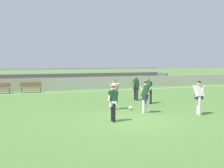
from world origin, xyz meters
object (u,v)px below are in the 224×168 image
(bench_far_right, at_px, (31,86))
(player_dark_pressing_high, at_px, (146,94))
(player_white_deep_cover, at_px, (115,91))
(player_dark_challenging, at_px, (148,88))
(soccer_ball, at_px, (131,108))
(bleacher_stand, at_px, (56,80))
(player_white_wide_left, at_px, (199,95))
(player_dark_on_ball, at_px, (136,86))
(player_dark_wide_right, at_px, (113,100))

(bench_far_right, relative_size, player_dark_pressing_high, 1.10)
(player_white_deep_cover, xyz_separation_m, player_dark_challenging, (2.80, 1.22, -0.04))
(soccer_ball, bearing_deg, player_dark_challenging, 38.66)
(bleacher_stand, bearing_deg, player_dark_challenging, -73.77)
(player_dark_pressing_high, height_order, player_white_wide_left, player_white_wide_left)
(player_white_wide_left, height_order, player_dark_on_ball, player_white_wide_left)
(bleacher_stand, distance_m, soccer_ball, 14.33)
(player_dark_on_ball, relative_size, soccer_ball, 7.51)
(player_dark_pressing_high, xyz_separation_m, player_dark_challenging, (1.68, 2.74, 0.01))
(bleacher_stand, distance_m, player_dark_pressing_high, 15.49)
(player_white_deep_cover, distance_m, player_white_wide_left, 4.48)
(player_white_deep_cover, bearing_deg, player_white_wide_left, -40.46)
(bleacher_stand, relative_size, player_dark_wide_right, 15.47)
(bleacher_stand, xyz_separation_m, player_white_wide_left, (4.28, -16.74, 0.23))
(bench_far_right, distance_m, player_dark_wide_right, 13.50)
(player_dark_wide_right, height_order, soccer_ball, player_dark_wide_right)
(bleacher_stand, xyz_separation_m, player_dark_wide_right, (-0.33, -16.66, 0.16))
(bleacher_stand, height_order, player_dark_wide_right, bleacher_stand)
(player_dark_wide_right, distance_m, player_dark_on_ball, 6.95)
(bench_far_right, xyz_separation_m, player_white_wide_left, (7.03, -13.36, 0.48))
(player_dark_pressing_high, height_order, player_dark_on_ball, player_dark_on_ball)
(player_white_wide_left, bearing_deg, bleacher_stand, 104.35)
(bleacher_stand, height_order, player_white_deep_cover, bleacher_stand)
(soccer_ball, bearing_deg, player_dark_wide_right, -129.43)
(bleacher_stand, xyz_separation_m, bench_far_right, (-2.74, -3.38, -0.25))
(player_white_deep_cover, xyz_separation_m, player_dark_wide_right, (-1.21, -2.83, -0.07))
(player_dark_on_ball, bearing_deg, bleacher_stand, 108.35)
(player_dark_pressing_high, height_order, player_dark_challenging, player_dark_challenging)
(bench_far_right, bearing_deg, player_white_wide_left, -62.27)
(player_white_wide_left, bearing_deg, soccer_ball, 135.80)
(player_dark_wide_right, bearing_deg, player_dark_pressing_high, 29.15)
(bench_far_right, distance_m, player_white_wide_left, 15.11)
(bleacher_stand, xyz_separation_m, player_dark_challenging, (3.67, -12.62, 0.18))
(bench_far_right, bearing_deg, bleacher_stand, 50.91)
(bench_far_right, xyz_separation_m, player_dark_pressing_high, (4.74, -11.98, 0.43))
(player_dark_challenging, distance_m, soccer_ball, 2.70)
(player_dark_wide_right, bearing_deg, bleacher_stand, 88.86)
(player_dark_pressing_high, bearing_deg, bleacher_stand, 97.40)
(player_dark_pressing_high, bearing_deg, player_dark_challenging, 58.54)
(bleacher_stand, relative_size, player_white_wide_left, 14.61)
(player_white_deep_cover, bearing_deg, player_dark_wide_right, -113.11)
(player_dark_wide_right, relative_size, soccer_ball, 7.35)
(player_dark_pressing_high, height_order, soccer_ball, player_dark_pressing_high)
(player_dark_wide_right, bearing_deg, player_dark_on_ball, 55.23)
(bench_far_right, relative_size, player_dark_on_ball, 1.09)
(bench_far_right, xyz_separation_m, player_dark_wide_right, (2.41, -13.28, 0.41))
(soccer_ball, bearing_deg, player_dark_pressing_high, -74.82)
(player_white_wide_left, bearing_deg, player_dark_wide_right, 178.98)
(player_dark_pressing_high, xyz_separation_m, player_dark_on_ball, (1.64, 4.41, 0.01))
(player_dark_challenging, xyz_separation_m, player_dark_wide_right, (-4.01, -4.04, -0.03))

